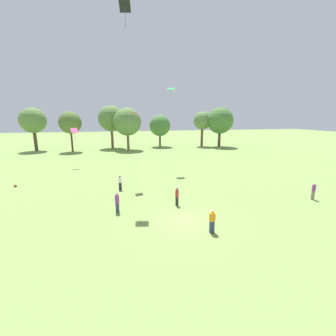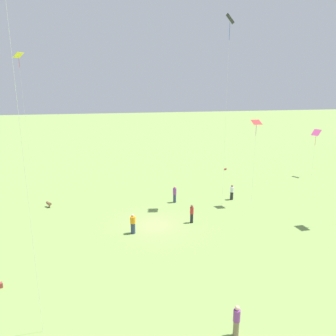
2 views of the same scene
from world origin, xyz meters
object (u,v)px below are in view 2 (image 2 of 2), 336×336
Objects in this scene: person_3 at (192,214)px; kite_0 at (19,60)px; person_2 at (232,192)px; picnic_bag_1 at (1,285)px; kite_1 at (256,125)px; kite_5 at (230,29)px; picnic_bag_0 at (225,169)px; dog_0 at (49,203)px; person_4 at (133,224)px; person_1 at (175,194)px; kite_6 at (316,134)px; person_0 at (236,321)px.

person_3 is 0.11× the size of kite_0.
person_2 is 5.20× the size of picnic_bag_1.
kite_1 is at bearing 132.62° from kite_0.
kite_5 is (1.19, -1.56, 16.54)m from person_2.
kite_1 is 25.62m from picnic_bag_1.
dog_0 is at bearing -65.94° from picnic_bag_0.
kite_0 is at bearing -174.01° from kite_1.
dog_0 is at bearing -5.75° from person_4.
person_3 is 16.11m from picnic_bag_1.
kite_1 reaches higher than person_4.
kite_6 reaches higher than person_1.
kite_0 is at bearing -2.71° from person_2.
kite_5 is at bearing -147.83° from kite_1.
kite_5 is 21.38m from kite_6.
kite_6 is 19.89× the size of picnic_bag_1.
person_4 is 31.47m from kite_0.
picnic_bag_0 is 1.25× the size of picnic_bag_1.
kite_0 is at bearing -102.29° from picnic_bag_0.
kite_1 is (-17.20, 9.16, 7.53)m from person_0.
kite_6 is at bearing -6.98° from kite_5.
person_3 reaches higher than dog_0.
person_4 is at bearing -117.14° from kite_1.
person_4 reaches higher than person_3.
picnic_bag_0 is 34.77m from picnic_bag_1.
person_0 is 20.90m from kite_1.
kite_0 reaches higher than person_2.
kite_1 is (-3.26, 7.49, 7.53)m from person_3.
person_4 reaches higher than picnic_bag_1.
dog_0 is at bearing 109.95° from person_3.
picnic_bag_0 is (6.19, 28.43, -15.54)m from kite_0.
kite_1 is 27.43× the size of picnic_bag_1.
person_2 is 16.66m from kite_5.
person_0 is 4.33× the size of picnic_bag_0.
person_4 is 0.11× the size of kite_0.
person_1 is 15.90m from picnic_bag_0.
person_1 is at bearing -151.88° from kite_1.
kite_1 reaches higher than kite_6.
person_3 is (5.10, -6.04, 0.06)m from person_2.
kite_0 reaches higher than kite_1.
person_3 is 4.32× the size of picnic_bag_0.
picnic_bag_1 is at bearing 163.14° from person_3.
kite_5 is at bearing -1.85° from person_3.
person_0 is 13.42m from person_4.
person_4 is 0.09× the size of kite_5.
kite_1 reaches higher than dog_0.
person_1 reaches higher than person_4.
kite_6 reaches higher than picnic_bag_1.
person_2 is 7.90m from person_3.
kite_6 is (-7.92, 16.22, -11.46)m from kite_5.
kite_0 is at bearing -173.01° from picnic_bag_1.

